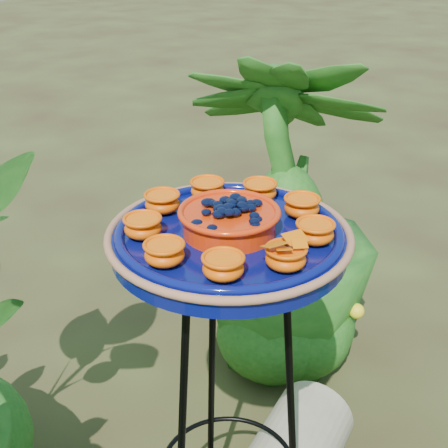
# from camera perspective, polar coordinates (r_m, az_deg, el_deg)

# --- Properties ---
(tripod_stand) EXTENTS (0.36, 0.36, 0.79)m
(tripod_stand) POSITION_cam_1_polar(r_m,az_deg,el_deg) (1.26, 0.41, -15.04)
(tripod_stand) COLOR black
(tripod_stand) RESTS_ON ground
(feeder_dish) EXTENTS (0.50, 0.50, 0.09)m
(feeder_dish) POSITION_cam_1_polar(r_m,az_deg,el_deg) (1.05, 0.47, -0.87)
(feeder_dish) COLOR #060C4F
(feeder_dish) RESTS_ON tripod_stand
(shrub_back_right) EXTENTS (0.79, 0.79, 1.01)m
(shrub_back_right) POSITION_cam_1_polar(r_m,az_deg,el_deg) (1.88, 5.69, 0.98)
(shrub_back_right) COLOR #184F15
(shrub_back_right) RESTS_ON ground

